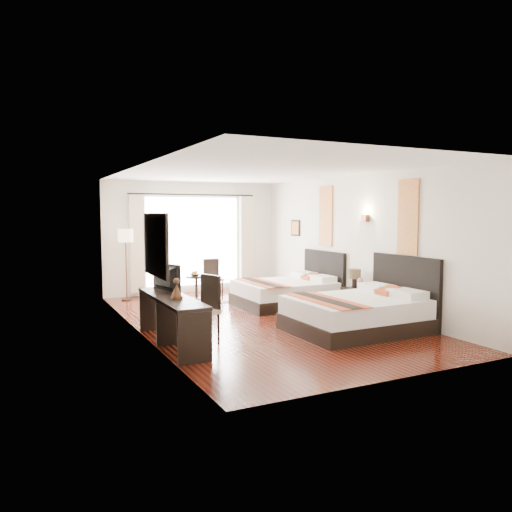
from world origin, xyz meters
name	(u,v)px	position (x,y,z in m)	size (l,w,h in m)	color
floor	(259,320)	(0.00, 0.00, -0.01)	(4.50, 7.50, 0.01)	black
ceiling	(259,171)	(0.00, 0.00, 2.79)	(4.50, 7.50, 0.02)	white
wall_headboard	(356,243)	(2.25, 0.00, 1.40)	(0.01, 7.50, 2.80)	silver
wall_desk	(139,251)	(-2.25, 0.00, 1.40)	(0.01, 7.50, 2.80)	silver
wall_window	(193,237)	(0.00, 3.75, 1.40)	(4.50, 0.01, 2.80)	silver
wall_entry	(399,266)	(0.00, -3.75, 1.40)	(4.50, 0.01, 2.80)	silver
window_glass	(193,241)	(0.00, 3.73, 1.30)	(2.40, 0.02, 2.20)	white
sheer_curtain	(194,242)	(0.00, 3.67, 1.30)	(2.30, 0.02, 2.10)	white
drape_left	(137,244)	(-1.45, 3.63, 1.28)	(0.35, 0.14, 2.35)	beige
drape_right	(246,241)	(1.45, 3.63, 1.28)	(0.35, 0.14, 2.35)	beige
art_panel_near	(408,217)	(2.23, -1.51, 1.95)	(0.03, 0.50, 1.35)	#923615
art_panel_far	(326,216)	(2.23, 1.08, 1.95)	(0.03, 0.50, 1.35)	#923615
wall_sconce	(365,218)	(2.19, -0.36, 1.92)	(0.10, 0.14, 0.14)	#4C2E1B
mirror_frame	(155,245)	(-2.22, -0.98, 1.55)	(0.04, 1.25, 0.95)	black
mirror_glass	(157,245)	(-2.19, -0.98, 1.55)	(0.01, 1.12, 0.82)	white
bed_near	(360,312)	(1.19, -1.51, 0.33)	(2.23, 1.74, 1.26)	black
bed_far	(288,292)	(1.27, 1.08, 0.30)	(2.07, 1.62, 1.17)	black
nightstand	(357,301)	(2.02, -0.36, 0.26)	(0.44, 0.54, 0.52)	black
table_lamp	(355,275)	(2.03, -0.26, 0.77)	(0.25, 0.25, 0.40)	black
vase	(361,287)	(1.99, -0.51, 0.56)	(0.12, 0.12, 0.13)	black
console_desk	(172,321)	(-1.99, -0.98, 0.38)	(0.50, 2.20, 0.76)	black
television	(162,277)	(-1.97, -0.43, 0.98)	(0.79, 0.10, 0.45)	black
bronze_figurine	(176,290)	(-1.99, -1.25, 0.89)	(0.18, 0.18, 0.27)	#4C2E1B
desk_chair	(201,322)	(-1.52, -1.01, 0.32)	(0.61, 0.61, 1.05)	#BCA790
floor_lamp	(126,240)	(-1.78, 3.30, 1.40)	(0.33, 0.33, 1.65)	black
side_table	(196,288)	(-0.29, 2.71, 0.28)	(0.48, 0.48, 0.55)	black
fruit_bowl	(195,275)	(-0.32, 2.70, 0.58)	(0.21, 0.21, 0.05)	#462E19
window_chair	(213,285)	(0.21, 2.90, 0.28)	(0.46, 0.46, 0.90)	#BCA790
jute_rug	(194,303)	(-0.49, 2.25, 0.01)	(1.33, 0.90, 0.01)	tan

